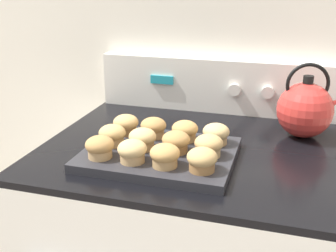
% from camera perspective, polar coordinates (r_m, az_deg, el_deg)
% --- Properties ---
extents(wall_back, '(8.00, 0.05, 2.40)m').
position_cam_1_polar(wall_back, '(1.42, 7.13, 14.93)').
color(wall_back, silver).
rests_on(wall_back, ground_plane).
extents(control_panel, '(0.77, 0.07, 0.18)m').
position_cam_1_polar(control_panel, '(1.40, 6.42, 5.49)').
color(control_panel, white).
rests_on(control_panel, stove_range).
extents(muffin_pan, '(0.37, 0.29, 0.02)m').
position_cam_1_polar(muffin_pan, '(1.06, -1.14, -3.84)').
color(muffin_pan, '#28282D').
rests_on(muffin_pan, stove_range).
extents(muffin_r0_c0, '(0.07, 0.07, 0.05)m').
position_cam_1_polar(muffin_r0_c0, '(1.02, -9.23, -2.82)').
color(muffin_r0_c0, tan).
rests_on(muffin_r0_c0, muffin_pan).
extents(muffin_r0_c1, '(0.07, 0.07, 0.05)m').
position_cam_1_polar(muffin_r0_c1, '(0.98, -4.86, -3.41)').
color(muffin_r0_c1, tan).
rests_on(muffin_r0_c1, muffin_pan).
extents(muffin_r0_c2, '(0.07, 0.07, 0.05)m').
position_cam_1_polar(muffin_r0_c2, '(0.96, -0.42, -4.01)').
color(muffin_r0_c2, tan).
rests_on(muffin_r0_c2, muffin_pan).
extents(muffin_r0_c3, '(0.07, 0.07, 0.05)m').
position_cam_1_polar(muffin_r0_c3, '(0.94, 4.63, -4.56)').
color(muffin_r0_c3, olive).
rests_on(muffin_r0_c3, muffin_pan).
extents(muffin_r1_c0, '(0.07, 0.07, 0.05)m').
position_cam_1_polar(muffin_r1_c0, '(1.08, -7.55, -1.21)').
color(muffin_r1_c0, tan).
rests_on(muffin_r1_c0, muffin_pan).
extents(muffin_r1_c1, '(0.07, 0.07, 0.05)m').
position_cam_1_polar(muffin_r1_c1, '(1.05, -3.47, -1.74)').
color(muffin_r1_c1, tan).
rests_on(muffin_r1_c1, muffin_pan).
extents(muffin_r1_c2, '(0.07, 0.07, 0.05)m').
position_cam_1_polar(muffin_r1_c2, '(1.03, 1.09, -2.15)').
color(muffin_r1_c2, olive).
rests_on(muffin_r1_c2, muffin_pan).
extents(muffin_r1_c3, '(0.07, 0.07, 0.05)m').
position_cam_1_polar(muffin_r1_c3, '(1.02, 5.54, -2.64)').
color(muffin_r1_c3, tan).
rests_on(muffin_r1_c3, muffin_pan).
extents(muffin_r2_c0, '(0.07, 0.07, 0.05)m').
position_cam_1_polar(muffin_r2_c0, '(1.16, -5.72, 0.24)').
color(muffin_r2_c0, olive).
rests_on(muffin_r2_c0, muffin_pan).
extents(muffin_r2_c1, '(0.07, 0.07, 0.05)m').
position_cam_1_polar(muffin_r2_c1, '(1.13, -1.98, -0.19)').
color(muffin_r2_c1, tan).
rests_on(muffin_r2_c1, muffin_pan).
extents(muffin_r2_c2, '(0.07, 0.07, 0.05)m').
position_cam_1_polar(muffin_r2_c2, '(1.10, 2.30, -0.64)').
color(muffin_r2_c2, tan).
rests_on(muffin_r2_c2, muffin_pan).
extents(muffin_r2_c3, '(0.07, 0.07, 0.05)m').
position_cam_1_polar(muffin_r2_c3, '(1.09, 6.52, -1.05)').
color(muffin_r2_c3, tan).
rests_on(muffin_r2_c3, muffin_pan).
extents(tea_kettle, '(0.19, 0.16, 0.21)m').
position_cam_1_polar(tea_kettle, '(1.23, 18.12, 2.21)').
color(tea_kettle, red).
rests_on(tea_kettle, stove_range).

